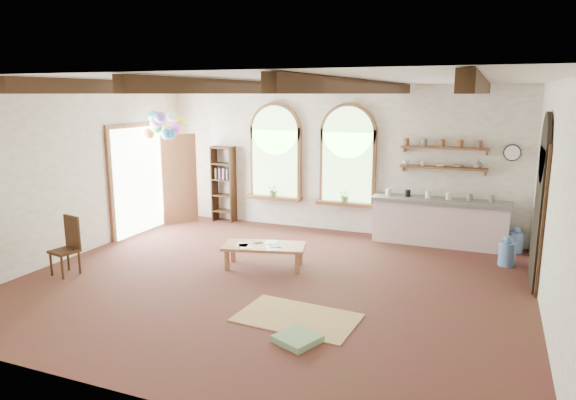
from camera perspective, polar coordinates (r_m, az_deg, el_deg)
The scene contains 27 objects.
floor at distance 8.50m, azimuth -1.87°, elevation -9.01°, with size 8.00×8.00×0.00m, color #502321.
ceiling_beams at distance 7.95m, azimuth -2.02°, elevation 12.37°, with size 6.20×6.80×0.18m, color #3C2013, non-canonical shape.
window_left at distance 11.73m, azimuth -1.43°, elevation 4.98°, with size 1.30×0.28×2.20m.
window_right at distance 11.17m, azimuth 6.63°, elevation 4.57°, with size 1.30×0.28×2.20m.
left_doorway at distance 11.71m, azimuth -16.19°, elevation 2.13°, with size 0.10×1.90×2.50m, color brown.
right_doorway at distance 9.00m, azimuth 26.04°, elevation -1.73°, with size 0.10×1.30×2.40m, color black.
kitchen_counter at distance 10.81m, azimuth 16.44°, elevation -2.32°, with size 2.68×0.62×0.94m.
wall_shelf_lower at distance 10.79m, azimuth 16.86°, elevation 3.45°, with size 1.70×0.24×0.04m, color brown.
wall_shelf_upper at distance 10.74m, azimuth 16.99°, elevation 5.56°, with size 1.70×0.24×0.04m, color brown.
wall_clock at distance 10.78m, azimuth 23.65°, elevation 4.84°, with size 0.32×0.32×0.04m, color black.
bookshelf at distance 12.32m, azimuth -7.17°, elevation 1.78°, with size 0.53×0.32×1.80m.
coffee_table at distance 9.06m, azimuth -2.67°, elevation -5.29°, with size 1.55×1.00×0.41m.
side_chair at distance 9.49m, azimuth -23.43°, elevation -5.94°, with size 0.47×0.47×1.00m.
floor_mat at distance 7.20m, azimuth 1.04°, elevation -12.93°, with size 1.62×1.00×0.02m, color tan.
floor_cushion at distance 6.57m, azimuth 1.06°, elevation -15.15°, with size 0.48×0.48×0.08m, color #719869.
water_jug_a at distance 10.84m, azimuth 24.01°, elevation -4.21°, with size 0.27×0.27×0.52m.
water_jug_b at distance 9.97m, azimuth 23.16°, elevation -5.39°, with size 0.29×0.29×0.55m.
balloon_cluster at distance 11.46m, azimuth -13.58°, elevation 8.04°, with size 0.80×0.84×1.15m.
table_book at distance 9.22m, azimuth -3.88°, elevation -4.62°, with size 0.16×0.23×0.02m, color olive.
tablet at distance 8.98m, azimuth -1.48°, elevation -5.07°, with size 0.18×0.26×0.01m, color black.
potted_plant_left at distance 11.75m, azimuth -1.61°, elevation 1.14°, with size 0.27×0.23×0.30m, color #598C4C.
potted_plant_right at distance 11.19m, azimuth 6.39°, elevation 0.53°, with size 0.27×0.23×0.30m, color #598C4C.
shelf_cup_a at distance 10.87m, azimuth 12.94°, elevation 4.08°, with size 0.12×0.10×0.10m, color white.
shelf_cup_b at distance 10.82m, azimuth 14.77°, elevation 3.94°, with size 0.10×0.10×0.09m, color beige.
shelf_bowl_a at distance 10.78m, azimuth 16.61°, elevation 3.71°, with size 0.22×0.22×0.05m, color beige.
shelf_bowl_b at distance 10.76m, azimuth 18.47°, elevation 3.60°, with size 0.20×0.20×0.06m, color #8C664C.
shelf_vase at distance 10.74m, azimuth 20.36°, elevation 3.80°, with size 0.18×0.18×0.19m, color slate.
Camera 1 is at (3.23, -7.27, 3.01)m, focal length 32.00 mm.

